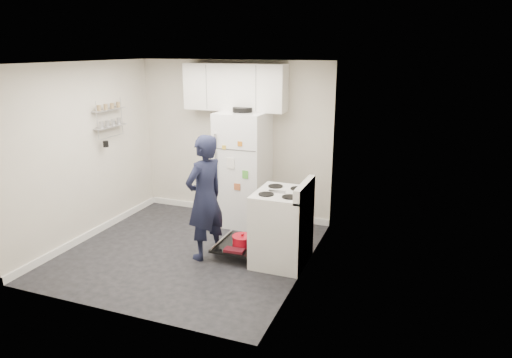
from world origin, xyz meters
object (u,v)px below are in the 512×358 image
at_px(open_oven_door, 240,243).
at_px(person, 205,198).
at_px(electric_range, 281,228).
at_px(refrigerator, 243,169).

bearing_deg(open_oven_door, person, -155.90).
xyz_separation_m(electric_range, refrigerator, (-0.97, 1.10, 0.42)).
xyz_separation_m(refrigerator, person, (0.01, -1.30, -0.06)).
xyz_separation_m(electric_range, open_oven_door, (-0.56, -0.02, -0.28)).
bearing_deg(electric_range, person, -168.01).
distance_m(open_oven_door, refrigerator, 1.39).
height_order(open_oven_door, person, person).
height_order(open_oven_door, refrigerator, refrigerator).
height_order(electric_range, refrigerator, refrigerator).
bearing_deg(electric_range, open_oven_door, -177.68).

